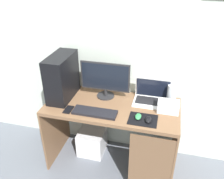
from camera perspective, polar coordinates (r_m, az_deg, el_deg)
ground_plane at (r=2.83m, az=0.00°, el=-16.88°), size 8.00×8.00×0.00m
wall_back at (r=2.41m, az=2.10°, el=11.33°), size 4.00×0.05×2.60m
desk at (r=2.42m, az=0.35°, el=-7.30°), size 1.32×0.60×0.76m
pc_tower at (r=2.43m, az=-11.99°, el=2.99°), size 0.20×0.44×0.46m
monitor at (r=2.39m, az=-1.67°, el=2.47°), size 0.51×0.18×0.38m
laptop at (r=2.41m, az=9.60°, el=-1.86°), size 0.36×0.24×0.24m
speaker at (r=2.41m, az=14.22°, el=-1.10°), size 0.09×0.09×0.20m
projector at (r=2.29m, az=13.46°, el=-4.03°), size 0.20×0.14×0.10m
keyboard at (r=2.23m, az=-4.20°, el=-5.51°), size 0.42×0.14×0.02m
mousepad at (r=2.16m, az=7.48°, el=-7.23°), size 0.26×0.20×0.00m
mouse_left at (r=2.16m, az=6.36°, el=-6.50°), size 0.06×0.10×0.03m
mouse_right at (r=2.14m, az=8.80°, el=-7.22°), size 0.06×0.10×0.03m
cell_phone at (r=2.31m, az=-10.50°, el=-4.79°), size 0.07×0.13×0.01m
subwoofer at (r=2.86m, az=-4.85°, el=-12.40°), size 0.29×0.29×0.29m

